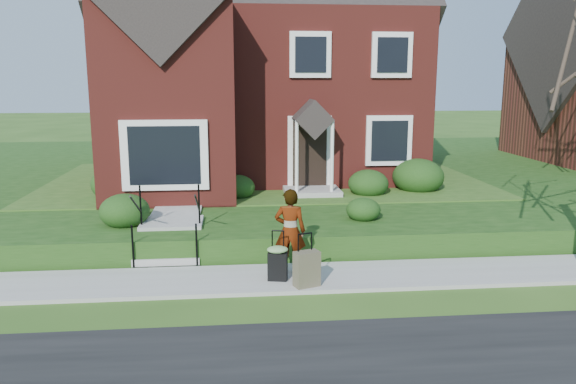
{
  "coord_description": "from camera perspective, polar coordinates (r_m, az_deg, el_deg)",
  "views": [
    {
      "loc": [
        -1.04,
        -10.48,
        3.89
      ],
      "look_at": [
        0.17,
        2.0,
        1.38
      ],
      "focal_mm": 35.0,
      "sensor_mm": 36.0,
      "label": 1
    }
  ],
  "objects": [
    {
      "name": "terrace",
      "position": [
        22.26,
        7.63,
        1.94
      ],
      "size": [
        44.0,
        20.0,
        0.6
      ],
      "primitive_type": "cube",
      "color": "#193E10",
      "rests_on": "ground"
    },
    {
      "name": "ground",
      "position": [
        11.23,
        0.11,
        -8.94
      ],
      "size": [
        120.0,
        120.0,
        0.0
      ],
      "primitive_type": "plane",
      "color": "#2D5119",
      "rests_on": "ground"
    },
    {
      "name": "foundation_shrubs",
      "position": [
        15.73,
        -1.93,
        1.04
      ],
      "size": [
        10.3,
        4.67,
        1.1
      ],
      "color": "#13340F",
      "rests_on": "terrace"
    },
    {
      "name": "woman",
      "position": [
        11.2,
        0.22,
        -3.97
      ],
      "size": [
        0.69,
        0.52,
        1.71
      ],
      "primitive_type": "imported",
      "rotation": [
        0.0,
        0.0,
        2.95
      ],
      "color": "#999999",
      "rests_on": "sidewalk"
    },
    {
      "name": "main_house",
      "position": [
        20.16,
        -3.28,
        15.21
      ],
      "size": [
        10.4,
        10.2,
        9.4
      ],
      "color": "maroon",
      "rests_on": "terrace"
    },
    {
      "name": "suitcase_olive",
      "position": [
        10.59,
        1.92,
        -7.8
      ],
      "size": [
        0.53,
        0.41,
        1.01
      ],
      "rotation": [
        0.0,
        0.0,
        0.36
      ],
      "color": "brown",
      "rests_on": "sidewalk"
    },
    {
      "name": "suitcase_black",
      "position": [
        10.88,
        -1.07,
        -7.04
      ],
      "size": [
        0.47,
        0.41,
        0.98
      ],
      "rotation": [
        0.0,
        0.0,
        -0.21
      ],
      "color": "black",
      "rests_on": "sidewalk"
    },
    {
      "name": "front_steps",
      "position": [
        12.88,
        -11.88,
        -4.3
      ],
      "size": [
        1.4,
        2.02,
        1.5
      ],
      "color": "#9E9B93",
      "rests_on": "ground"
    },
    {
      "name": "walkway",
      "position": [
        15.89,
        -10.69,
        -0.71
      ],
      "size": [
        1.2,
        6.0,
        0.06
      ],
      "primitive_type": "cube",
      "color": "#9E9B93",
      "rests_on": "terrace"
    },
    {
      "name": "sidewalk",
      "position": [
        11.22,
        0.11,
        -8.75
      ],
      "size": [
        60.0,
        1.6,
        0.08
      ],
      "primitive_type": "cube",
      "color": "#9E9B93",
      "rests_on": "ground"
    }
  ]
}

